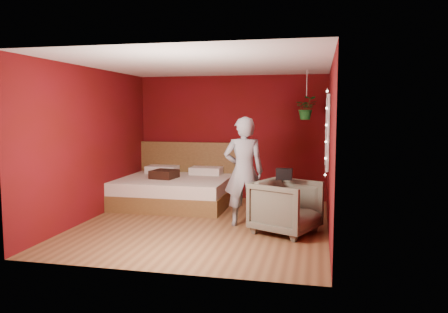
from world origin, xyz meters
TOP-DOWN VIEW (x-y plane):
  - floor at (0.00, 0.00)m, footprint 4.50×4.50m
  - room_walls at (0.00, 0.00)m, footprint 4.04×4.54m
  - window at (1.97, 0.90)m, footprint 0.05×0.97m
  - fairy_lights at (1.94, 0.38)m, footprint 0.04×0.04m
  - bed at (-0.95, 1.38)m, footprint 2.16×1.84m
  - person at (0.65, 0.03)m, footprint 0.72×0.54m
  - armchair at (1.36, -0.27)m, footprint 1.17×1.16m
  - handbag at (1.32, -0.18)m, footprint 0.25×0.13m
  - throw_pillow at (-1.14, 1.21)m, footprint 0.52×0.52m
  - hanging_plant at (1.59, 1.32)m, footprint 0.39×0.35m

SIDE VIEW (x-z plane):
  - floor at x=0.00m, z-range 0.00..0.00m
  - bed at x=-0.95m, z-range -0.29..0.90m
  - armchair at x=1.36m, z-range 0.00..0.81m
  - throw_pillow at x=-1.14m, z-range 0.54..0.70m
  - person at x=0.65m, z-range 0.00..1.77m
  - handbag at x=1.32m, z-range 0.81..0.99m
  - fairy_lights at x=1.94m, z-range 0.77..2.22m
  - window at x=1.97m, z-range 0.87..2.14m
  - room_walls at x=0.00m, z-range 0.37..2.99m
  - hanging_plant at x=1.59m, z-range 1.46..2.36m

